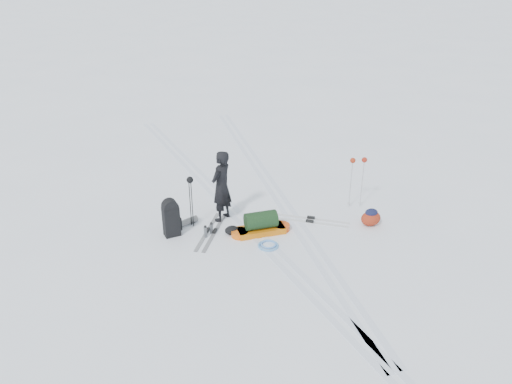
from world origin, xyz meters
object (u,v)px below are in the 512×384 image
pulk_sled (261,225)px  expedition_rucksack (173,218)px  ski_poles_black (190,186)px  skier (221,186)px

pulk_sled → expedition_rucksack: 2.02m
expedition_rucksack → ski_poles_black: 0.82m
pulk_sled → ski_poles_black: bearing=151.0°
skier → expedition_rucksack: size_ratio=1.93×
skier → pulk_sled: bearing=85.5°
expedition_rucksack → pulk_sled: bearing=-25.1°
skier → expedition_rucksack: skier is taller
pulk_sled → ski_poles_black: 1.87m
pulk_sled → ski_poles_black: ski_poles_black is taller
skier → pulk_sled: size_ratio=1.23×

